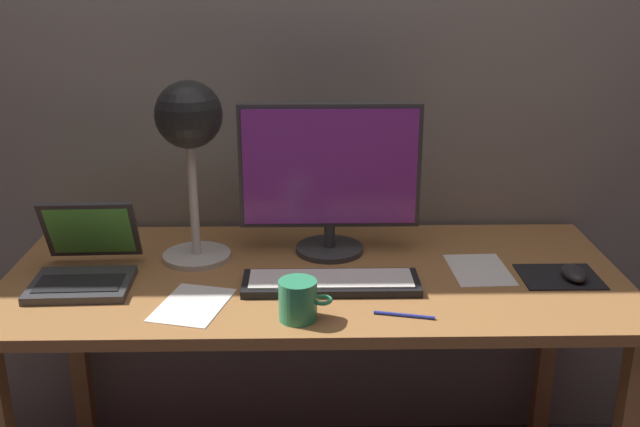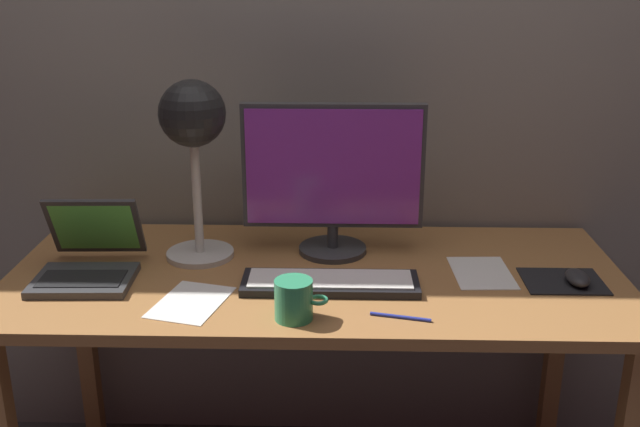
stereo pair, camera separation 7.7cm
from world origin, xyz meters
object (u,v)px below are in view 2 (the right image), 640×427
object	(u,v)px
keyboard_main	(330,283)
laptop	(89,254)
desk_lamp	(193,129)
monitor	(333,174)
pen	(401,317)
coffee_mug	(294,300)
mouse	(577,278)

from	to	relation	value
keyboard_main	laptop	world-z (taller)	laptop
desk_lamp	keyboard_main	bearing A→B (deg)	-27.79
monitor	pen	distance (m)	0.48
laptop	desk_lamp	size ratio (longest dim) A/B	0.58
coffee_mug	pen	size ratio (longest dim) A/B	0.87
laptop	mouse	xyz separation A→B (m)	(1.24, -0.04, -0.04)
desk_lamp	coffee_mug	world-z (taller)	desk_lamp
keyboard_main	desk_lamp	distance (m)	0.53
desk_lamp	laptop	bearing A→B (deg)	-154.58
laptop	coffee_mug	size ratio (longest dim) A/B	2.31
desk_lamp	pen	bearing A→B (deg)	-34.12
coffee_mug	laptop	bearing A→B (deg)	156.57
keyboard_main	desk_lamp	bearing A→B (deg)	152.21
monitor	coffee_mug	world-z (taller)	monitor
laptop	desk_lamp	bearing A→B (deg)	25.42
laptop	coffee_mug	bearing A→B (deg)	-23.43
keyboard_main	pen	bearing A→B (deg)	-45.30
keyboard_main	mouse	xyz separation A→B (m)	(0.62, 0.03, 0.01)
coffee_mug	mouse	bearing A→B (deg)	15.93
mouse	coffee_mug	xyz separation A→B (m)	(-0.70, -0.20, 0.03)
monitor	laptop	world-z (taller)	monitor
coffee_mug	pen	bearing A→B (deg)	1.50
desk_lamp	mouse	world-z (taller)	desk_lamp
pen	mouse	bearing A→B (deg)	22.91
coffee_mug	pen	world-z (taller)	coffee_mug
monitor	pen	xyz separation A→B (m)	(0.16, -0.40, -0.22)
monitor	pen	world-z (taller)	monitor
keyboard_main	mouse	size ratio (longest dim) A/B	4.59
keyboard_main	coffee_mug	world-z (taller)	coffee_mug
keyboard_main	desk_lamp	xyz separation A→B (m)	(-0.36, 0.19, 0.35)
laptop	pen	distance (m)	0.82
mouse	desk_lamp	bearing A→B (deg)	170.65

